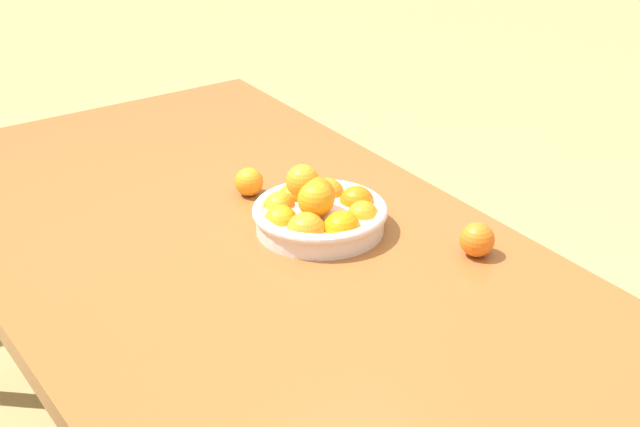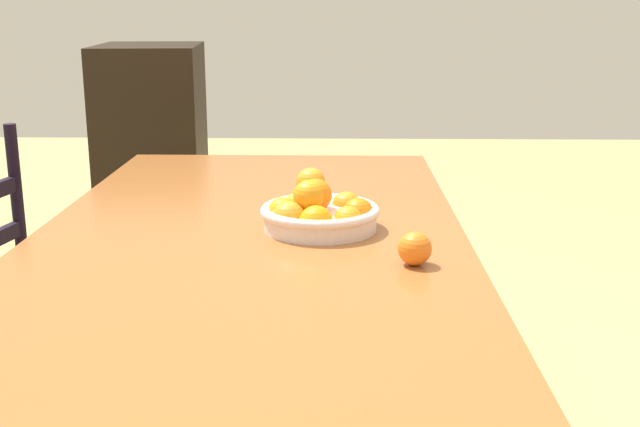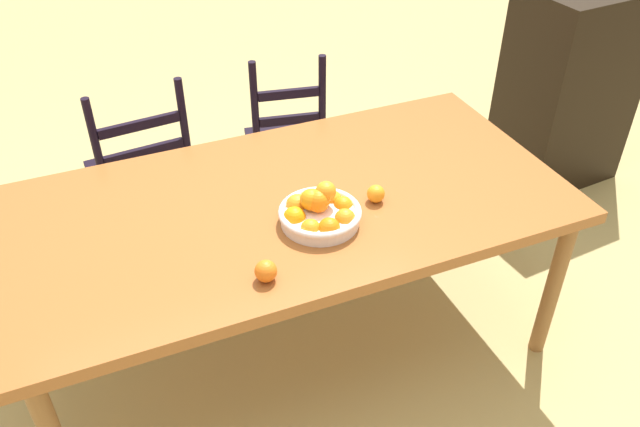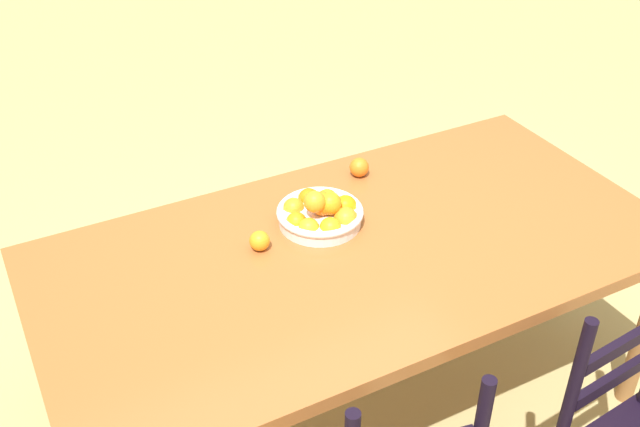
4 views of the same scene
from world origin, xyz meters
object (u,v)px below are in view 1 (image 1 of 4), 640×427
at_px(fruit_bowl, 319,213).
at_px(orange_loose_0, 249,182).
at_px(orange_loose_1, 477,240).
at_px(dining_table, 264,287).

xyz_separation_m(fruit_bowl, orange_loose_0, (0.24, 0.04, -0.01)).
bearing_deg(fruit_bowl, orange_loose_1, -142.15).
relative_size(orange_loose_0, orange_loose_1, 0.92).
bearing_deg(orange_loose_1, orange_loose_0, 25.69).
height_order(dining_table, fruit_bowl, fruit_bowl).
height_order(fruit_bowl, orange_loose_0, fruit_bowl).
distance_m(orange_loose_0, orange_loose_1, 0.57).
bearing_deg(dining_table, orange_loose_1, -120.70).
bearing_deg(orange_loose_0, dining_table, 155.29).
bearing_deg(orange_loose_1, dining_table, 59.30).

